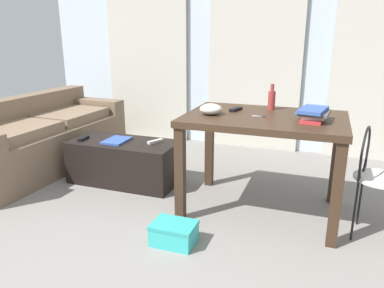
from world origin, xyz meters
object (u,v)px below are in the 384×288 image
object	(u,v)px
book_stack	(313,114)
magazine	(117,140)
couch	(41,139)
craft_table	(264,130)
scissors	(261,116)
tv_remote_primary	(84,138)
coffee_table	(125,162)
wire_chair	(374,169)
bowl	(211,109)
tv_remote_on_table	(236,109)
bottle_near	(272,99)
tv_remote_secondary	(155,141)
shoebox	(174,233)

from	to	relation	value
book_stack	magazine	size ratio (longest dim) A/B	1.12
couch	craft_table	size ratio (longest dim) A/B	1.65
scissors	book_stack	bearing A→B (deg)	-2.65
tv_remote_primary	coffee_table	bearing A→B (deg)	6.75
craft_table	wire_chair	world-z (taller)	wire_chair
coffee_table	book_stack	distance (m)	1.82
coffee_table	bowl	world-z (taller)	bowl
tv_remote_on_table	bowl	bearing A→B (deg)	-110.91
bottle_near	tv_remote_primary	world-z (taller)	bottle_near
tv_remote_secondary	shoebox	world-z (taller)	tv_remote_secondary
tv_remote_on_table	tv_remote_secondary	world-z (taller)	tv_remote_on_table
coffee_table	wire_chair	distance (m)	2.16
wire_chair	book_stack	distance (m)	0.55
tv_remote_secondary	shoebox	bearing A→B (deg)	-32.89
shoebox	tv_remote_on_table	bearing A→B (deg)	75.56
couch	tv_remote_primary	distance (m)	0.70
bottle_near	tv_remote_on_table	distance (m)	0.31
tv_remote_on_table	scissors	xyz separation A→B (m)	(0.23, -0.15, -0.01)
coffee_table	tv_remote_on_table	world-z (taller)	tv_remote_on_table
couch	tv_remote_primary	world-z (taller)	couch
magazine	shoebox	distance (m)	1.31
tv_remote_on_table	tv_remote_secondary	distance (m)	0.88
craft_table	book_stack	world-z (taller)	book_stack
scissors	tv_remote_secondary	xyz separation A→B (m)	(-1.02, 0.26, -0.37)
bottle_near	tv_remote_on_table	xyz separation A→B (m)	(-0.26, -0.15, -0.07)
book_stack	tv_remote_secondary	world-z (taller)	book_stack
book_stack	magazine	world-z (taller)	book_stack
wire_chair	book_stack	size ratio (longest dim) A/B	2.56
tv_remote_primary	shoebox	bearing A→B (deg)	-36.96
tv_remote_on_table	tv_remote_primary	bearing A→B (deg)	-163.27
tv_remote_secondary	scissors	bearing A→B (deg)	11.05
scissors	magazine	size ratio (longest dim) A/B	0.39
shoebox	scissors	bearing A→B (deg)	56.68
scissors	shoebox	world-z (taller)	scissors
craft_table	tv_remote_primary	bearing A→B (deg)	177.42
bowl	tv_remote_primary	world-z (taller)	bowl
bowl	book_stack	bearing A→B (deg)	2.68
wire_chair	magazine	size ratio (longest dim) A/B	2.85
couch	tv_remote_primary	bearing A→B (deg)	-13.45
couch	bowl	bearing A→B (deg)	-9.30
book_stack	tv_remote_on_table	distance (m)	0.63
scissors	magazine	bearing A→B (deg)	172.78
tv_remote_on_table	scissors	size ratio (longest dim) A/B	1.34
tv_remote_on_table	magazine	world-z (taller)	tv_remote_on_table
book_stack	scissors	bearing A→B (deg)	177.35
magazine	couch	bearing A→B (deg)	173.56
tv_remote_secondary	magazine	bearing A→B (deg)	-140.66
coffee_table	bowl	bearing A→B (deg)	-14.87
couch	magazine	size ratio (longest dim) A/B	7.15
couch	bottle_near	xyz separation A→B (m)	(2.41, 0.02, 0.57)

